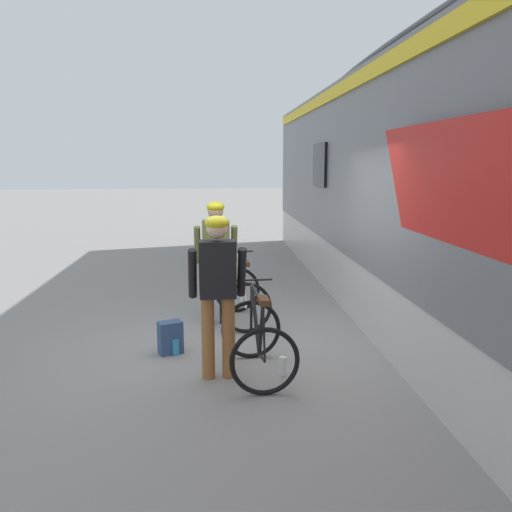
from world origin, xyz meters
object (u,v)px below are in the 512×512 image
Objects in this scene: bicycle_near_black at (257,340)px; bicycle_far_white at (241,295)px; water_bottle_near_the_bikes at (283,366)px; cyclist_far_in_olive at (216,252)px; backpack_on_platform at (170,337)px; water_bottle_by_the_backpack at (176,347)px; cyclist_near_in_dark at (218,283)px.

bicycle_near_black and bicycle_far_white have the same top height.
bicycle_far_white is 2.02m from water_bottle_near_the_bikes.
cyclist_far_in_olive is 1.58× the size of bicycle_near_black.
backpack_on_platform is (-0.57, -1.16, -0.85)m from cyclist_far_in_olive.
backpack_on_platform is 2.00× the size of water_bottle_by_the_backpack.
bicycle_far_white is at bearing 92.18° from bicycle_near_black.
backpack_on_platform is 1.90× the size of water_bottle_near_the_bikes.
cyclist_near_in_dark is at bearing -178.36° from bicycle_near_black.
backpack_on_platform is (-0.93, -1.19, -0.20)m from bicycle_far_white.
cyclist_near_in_dark is at bearing -53.61° from water_bottle_by_the_backpack.
cyclist_near_in_dark is 4.40× the size of backpack_on_platform.
bicycle_near_black reaches higher than water_bottle_by_the_backpack.
bicycle_near_black reaches higher than water_bottle_near_the_bikes.
cyclist_far_in_olive is 2.27m from water_bottle_near_the_bikes.
bicycle_far_white is 5.33× the size of water_bottle_near_the_bikes.
bicycle_far_white is 5.62× the size of water_bottle_by_the_backpack.
water_bottle_by_the_backpack is at bearing 126.39° from cyclist_near_in_dark.
bicycle_near_black is 5.29× the size of water_bottle_near_the_bikes.
backpack_on_platform is at bearing 143.09° from bicycle_near_black.
bicycle_near_black is (0.43, -1.91, -0.65)m from cyclist_far_in_olive.
bicycle_far_white is 1.53m from backpack_on_platform.
backpack_on_platform is at bearing 148.68° from water_bottle_near_the_bikes.
water_bottle_near_the_bikes is (0.35, -1.97, -0.30)m from bicycle_far_white.
cyclist_far_in_olive reaches higher than backpack_on_platform.
bicycle_near_black is at bearing 174.95° from water_bottle_near_the_bikes.
bicycle_near_black is at bearing 1.64° from cyclist_near_in_dark.
cyclist_near_in_dark is at bearing -89.72° from cyclist_far_in_olive.
bicycle_near_black is 0.41m from water_bottle_near_the_bikes.
bicycle_far_white reaches higher than backpack_on_platform.
cyclist_near_in_dark is 1.29m from water_bottle_by_the_backpack.
cyclist_near_in_dark reaches higher than water_bottle_by_the_backpack.
cyclist_far_in_olive is 0.75m from bicycle_far_white.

